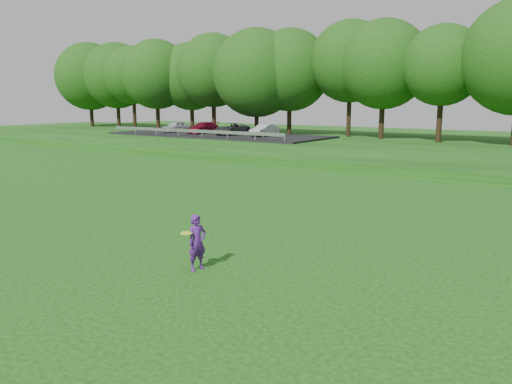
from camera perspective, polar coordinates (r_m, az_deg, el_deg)
The scene contains 6 objects.
ground at distance 13.25m, azimuth -15.15°, elevation -8.54°, with size 140.00×140.00×0.00m, color #133F0C.
berm at distance 43.22m, azimuth 21.94°, elevation 4.41°, with size 130.00×30.00×0.60m, color #133F0C.
walking_path at distance 29.88m, azimuth 15.67°, elevation 1.90°, with size 130.00×1.60×0.04m, color gray.
treeline at distance 47.11m, azimuth 23.76°, elevation 14.24°, with size 104.00×7.00×15.00m, color #114710, non-canonical shape.
parking_lot at distance 52.98m, azimuth -4.60°, elevation 6.85°, with size 24.00×9.00×1.38m.
woman at distance 12.66m, azimuth -6.75°, elevation -5.73°, with size 0.51×0.69×1.43m.
Camera 1 is at (9.75, -7.93, 4.21)m, focal length 35.00 mm.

